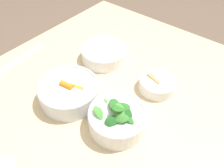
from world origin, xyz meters
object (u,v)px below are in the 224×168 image
Objects in this scene: bowl_carrots at (69,91)px; ruler at (10,66)px; bowl_greens at (117,118)px; bowl_beans_hotdog at (104,54)px; bowl_cookies at (157,84)px.

bowl_carrots is 0.61× the size of ruler.
bowl_greens reaches higher than ruler.
ruler is (-0.03, 0.30, -0.03)m from bowl_carrots.
bowl_beans_hotdog is (0.23, 0.05, -0.01)m from bowl_carrots.
bowl_cookies is at bearing -3.36° from bowl_greens.
bowl_beans_hotdog is at bearing 87.72° from bowl_cookies.
bowl_greens reaches higher than bowl_carrots.
ruler is at bearing 96.21° from bowl_carrots.
bowl_carrots reaches higher than ruler.
bowl_beans_hotdog is at bearing 12.14° from bowl_carrots.
bowl_carrots is 1.56× the size of bowl_cookies.
bowl_beans_hotdog is (0.21, 0.23, -0.01)m from bowl_greens.
bowl_cookies reaches higher than ruler.
bowl_cookies is at bearing -41.94° from bowl_carrots.
bowl_greens is at bearing -84.60° from ruler.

